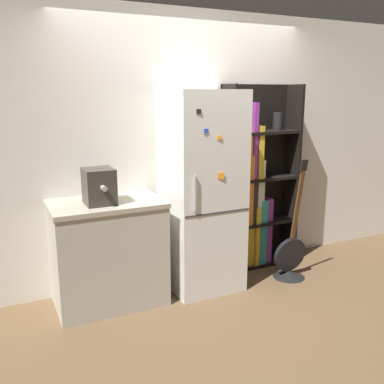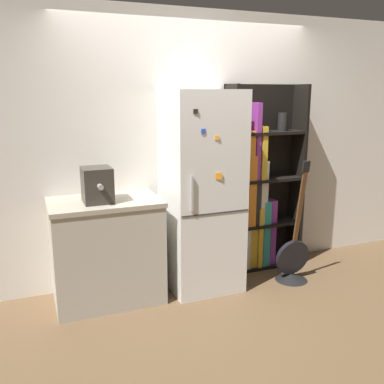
# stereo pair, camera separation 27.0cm
# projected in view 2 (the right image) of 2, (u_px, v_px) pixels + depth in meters

# --- Properties ---
(ground_plane) EXTENTS (16.00, 16.00, 0.00)m
(ground_plane) POSITION_uv_depth(u_px,v_px,m) (206.00, 289.00, 4.09)
(ground_plane) COLOR brown
(wall_back) EXTENTS (8.00, 0.05, 2.60)m
(wall_back) POSITION_uv_depth(u_px,v_px,m) (188.00, 148.00, 4.22)
(wall_back) COLOR white
(wall_back) RESTS_ON ground_plane
(refrigerator) EXTENTS (0.65, 0.67, 1.86)m
(refrigerator) POSITION_uv_depth(u_px,v_px,m) (202.00, 192.00, 3.99)
(refrigerator) COLOR white
(refrigerator) RESTS_ON ground_plane
(bookshelf) EXTENTS (0.82, 0.28, 1.92)m
(bookshelf) POSITION_uv_depth(u_px,v_px,m) (255.00, 192.00, 4.44)
(bookshelf) COLOR black
(bookshelf) RESTS_ON ground_plane
(kitchen_counter) EXTENTS (0.95, 0.62, 0.93)m
(kitchen_counter) POSITION_uv_depth(u_px,v_px,m) (107.00, 251.00, 3.79)
(kitchen_counter) COLOR #BCB7A8
(kitchen_counter) RESTS_ON ground_plane
(espresso_machine) EXTENTS (0.24, 0.32, 0.30)m
(espresso_machine) POSITION_uv_depth(u_px,v_px,m) (97.00, 185.00, 3.59)
(espresso_machine) COLOR #38332D
(espresso_machine) RESTS_ON kitchen_counter
(guitar) EXTENTS (0.36, 0.32, 1.23)m
(guitar) POSITION_uv_depth(u_px,v_px,m) (292.00, 264.00, 4.25)
(guitar) COLOR black
(guitar) RESTS_ON ground_plane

